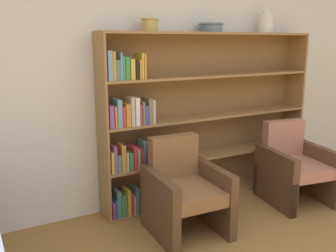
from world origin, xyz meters
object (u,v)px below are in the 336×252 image
at_px(bookshelf, 192,120).
at_px(armchair_cushioned, 294,167).
at_px(bowl_sage, 150,24).
at_px(bowl_olive, 211,27).
at_px(vase_tall, 266,23).
at_px(armchair_leather, 184,191).

height_order(bookshelf, armchair_cushioned, bookshelf).
bearing_deg(bowl_sage, bookshelf, 2.64).
height_order(bowl_olive, vase_tall, vase_tall).
bearing_deg(bookshelf, vase_tall, -1.40).
bearing_deg(armchair_leather, armchair_cushioned, -177.12).
xyz_separation_m(bowl_sage, vase_tall, (1.47, 0.00, 0.04)).
xyz_separation_m(armchair_leather, armchair_cushioned, (1.41, -0.00, 0.00)).
bearing_deg(vase_tall, bookshelf, 178.60).
distance_m(bookshelf, armchair_leather, 0.92).
bearing_deg(armchair_leather, vase_tall, -154.92).
relative_size(bookshelf, vase_tall, 10.08).
relative_size(bookshelf, armchair_cushioned, 2.97).
bearing_deg(armchair_cushioned, bookshelf, -22.96).
bearing_deg(bowl_sage, bowl_olive, 0.00).
relative_size(bowl_sage, bowl_olive, 0.67).
height_order(bookshelf, bowl_olive, bowl_olive).
height_order(bookshelf, armchair_leather, bookshelf).
height_order(vase_tall, armchair_leather, vase_tall).
relative_size(bowl_olive, vase_tall, 1.02).
bearing_deg(bowl_olive, bookshelf, 173.41).
bearing_deg(bowl_olive, armchair_cushioned, -37.86).
bearing_deg(bowl_olive, vase_tall, 0.00).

